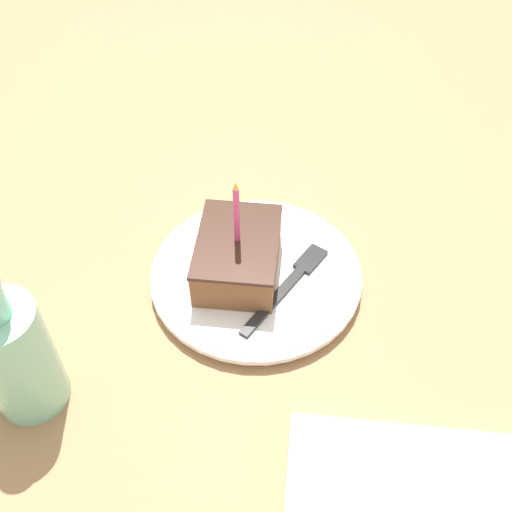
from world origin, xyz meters
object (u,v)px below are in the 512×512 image
at_px(fork, 290,282).
at_px(bottle, 14,354).
at_px(plate, 256,275).
at_px(cake_slice, 236,254).

distance_m(fork, bottle, 0.32).
distance_m(plate, fork, 0.05).
height_order(plate, bottle, bottle).
bearing_deg(bottle, fork, 32.77).
distance_m(cake_slice, bottle, 0.27).
distance_m(plate, bottle, 0.29).
height_order(plate, fork, fork).
height_order(cake_slice, bottle, bottle).
xyz_separation_m(cake_slice, fork, (0.07, -0.02, -0.03)).
relative_size(cake_slice, bottle, 0.73).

